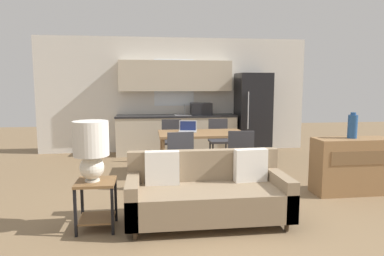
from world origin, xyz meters
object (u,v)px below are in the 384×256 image
(refrigerator, at_px, (253,113))
(credenza, at_px, (352,166))
(laptop, at_px, (188,129))
(table_lamp, at_px, (91,146))
(dining_chair_near_left, at_px, (179,156))
(couch, at_px, (207,193))
(dining_table, at_px, (202,136))
(side_table, at_px, (96,197))
(dining_chair_near_right, at_px, (240,154))
(dining_chair_far_left, at_px, (172,139))
(vase, at_px, (353,126))
(dining_chair_far_right, at_px, (219,138))

(refrigerator, xyz_separation_m, credenza, (0.52, -3.21, -0.52))
(laptop, bearing_deg, refrigerator, 53.85)
(table_lamp, height_order, credenza, table_lamp)
(refrigerator, relative_size, table_lamp, 2.81)
(refrigerator, bearing_deg, dining_chair_near_left, -126.88)
(couch, bearing_deg, dining_table, 82.70)
(refrigerator, distance_m, dining_table, 2.38)
(side_table, distance_m, dining_chair_near_right, 2.46)
(credenza, bearing_deg, dining_chair_far_left, 138.42)
(side_table, height_order, laptop, laptop)
(dining_table, distance_m, dining_chair_near_right, 0.95)
(side_table, bearing_deg, dining_table, 55.31)
(dining_chair_near_right, relative_size, laptop, 2.50)
(credenza, bearing_deg, dining_table, 145.51)
(dining_table, height_order, side_table, dining_table)
(table_lamp, bearing_deg, refrigerator, 52.79)
(dining_chair_near_right, xyz_separation_m, dining_chair_near_left, (-0.96, -0.02, 0.00))
(couch, distance_m, table_lamp, 1.43)
(vase, xyz_separation_m, laptop, (-2.25, 1.50, -0.20))
(dining_table, distance_m, credenza, 2.47)
(side_table, relative_size, table_lamp, 0.83)
(dining_table, distance_m, couch, 2.19)
(side_table, bearing_deg, vase, 13.47)
(dining_chair_far_right, xyz_separation_m, laptop, (-0.73, -0.70, 0.29))
(table_lamp, distance_m, dining_chair_far_left, 3.26)
(side_table, height_order, vase, vase)
(vase, relative_size, dining_chair_near_left, 0.42)
(refrigerator, bearing_deg, dining_table, -129.47)
(dining_table, height_order, credenza, credenza)
(dining_table, xyz_separation_m, dining_chair_near_right, (0.48, -0.80, -0.18))
(vase, bearing_deg, dining_chair_near_left, 167.79)
(vase, xyz_separation_m, dining_chair_near_left, (-2.50, 0.54, -0.49))
(refrigerator, distance_m, dining_chair_far_left, 2.26)
(dining_chair_near_left, xyz_separation_m, dining_chair_far_right, (0.97, 1.66, 0.00))
(dining_table, relative_size, credenza, 1.36)
(table_lamp, xyz_separation_m, credenza, (3.59, 0.82, -0.53))
(dining_table, bearing_deg, laptop, 149.09)
(dining_table, xyz_separation_m, table_lamp, (-1.56, -2.21, 0.25))
(dining_chair_far_left, bearing_deg, credenza, -38.28)
(side_table, relative_size, dining_chair_near_left, 0.61)
(table_lamp, height_order, dining_chair_near_right, table_lamp)
(refrigerator, bearing_deg, dining_chair_far_left, -153.57)
(credenza, xyz_separation_m, dining_chair_near_right, (-1.54, 0.58, 0.10))
(side_table, relative_size, vase, 1.45)
(dining_table, xyz_separation_m, side_table, (-1.53, -2.21, -0.32))
(side_table, distance_m, credenza, 3.65)
(couch, xyz_separation_m, laptop, (0.04, 2.28, 0.47))
(side_table, bearing_deg, credenza, 13.03)
(table_lamp, relative_size, vase, 1.75)
(couch, height_order, vase, vase)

